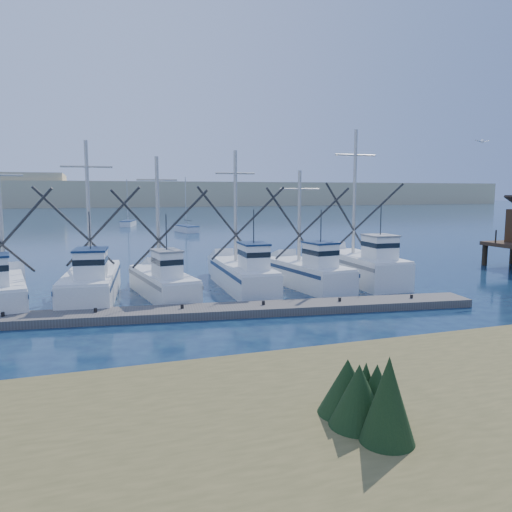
% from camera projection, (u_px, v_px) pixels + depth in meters
% --- Properties ---
extents(ground, '(500.00, 500.00, 0.00)m').
position_uv_depth(ground, '(398.00, 336.00, 20.80)').
color(ground, '#0D1C3A').
rests_on(ground, ground).
extents(shore_bank, '(40.00, 10.00, 1.60)m').
position_uv_depth(shore_bank, '(345.00, 488.00, 8.75)').
color(shore_bank, '#4C422D').
rests_on(shore_bank, ground).
extents(floating_dock, '(29.81, 5.86, 0.40)m').
position_uv_depth(floating_dock, '(182.00, 312.00, 24.00)').
color(floating_dock, '#57524E').
rests_on(floating_dock, ground).
extents(dune_ridge, '(360.00, 60.00, 10.00)m').
position_uv_depth(dune_ridge, '(115.00, 194.00, 217.35)').
color(dune_ridge, tan).
rests_on(dune_ridge, ground).
extents(trawler_fleet, '(29.19, 8.99, 10.05)m').
position_uv_depth(trawler_fleet, '(179.00, 279.00, 28.82)').
color(trawler_fleet, white).
rests_on(trawler_fleet, ground).
extents(sailboat_near, '(2.80, 5.75, 8.10)m').
position_uv_depth(sailboat_near, '(187.00, 229.00, 74.13)').
color(sailboat_near, white).
rests_on(sailboat_near, ground).
extents(sailboat_far, '(3.28, 6.24, 8.10)m').
position_uv_depth(sailboat_far, '(128.00, 223.00, 86.89)').
color(sailboat_far, white).
rests_on(sailboat_far, ground).
extents(flying_gull, '(1.21, 0.22, 0.22)m').
position_uv_depth(flying_gull, '(482.00, 141.00, 32.90)').
color(flying_gull, white).
rests_on(flying_gull, ground).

